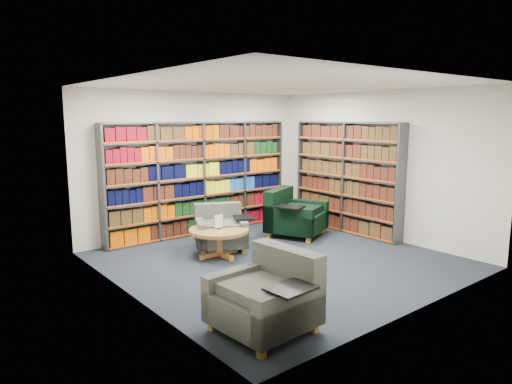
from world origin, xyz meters
TOP-DOWN VIEW (x-y plane):
  - room_shell at (0.00, 0.00)m, footprint 5.02×5.02m
  - bookshelf_back at (0.00, 2.34)m, footprint 4.00×0.28m
  - bookshelf_right at (2.34, 0.60)m, footprint 0.28×2.50m
  - chair_teal_left at (-0.34, 1.19)m, footprint 1.14×1.13m
  - chair_green_right at (1.27, 1.05)m, footprint 1.34×1.31m
  - chair_teal_front at (-1.71, -1.76)m, footprint 1.02×1.16m
  - coffee_table at (-0.64, 0.80)m, footprint 0.99×0.99m

SIDE VIEW (x-z plane):
  - chair_teal_left at x=-0.34m, z-range -0.07..0.69m
  - chair_teal_front at x=-1.71m, z-range -0.08..0.79m
  - chair_green_right at x=1.27m, z-range -0.09..0.82m
  - coffee_table at x=-0.64m, z-range 0.02..0.72m
  - bookshelf_back at x=0.00m, z-range 0.00..2.20m
  - bookshelf_right at x=2.34m, z-range 0.00..2.20m
  - room_shell at x=0.00m, z-range -0.01..2.81m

